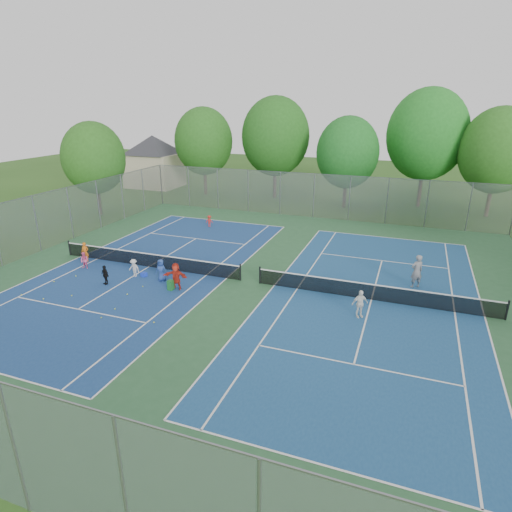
{
  "coord_description": "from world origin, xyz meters",
  "views": [
    {
      "loc": [
        8.44,
        -21.65,
        10.07
      ],
      "look_at": [
        0.0,
        1.0,
        1.3
      ],
      "focal_mm": 30.0,
      "sensor_mm": 36.0,
      "label": 1
    }
  ],
  "objects": [
    {
      "name": "house",
      "position": [
        -22.0,
        24.0,
        4.21
      ],
      "size": [
        11.03,
        11.03,
        7.3
      ],
      "color": "#B7A88C",
      "rests_on": "ground"
    },
    {
      "name": "tennis_ball_1",
      "position": [
        -10.24,
        -2.97,
        0.03
      ],
      "size": [
        0.07,
        0.07,
        0.07
      ],
      "primitive_type": "sphere",
      "color": "#CCF238",
      "rests_on": "ground"
    },
    {
      "name": "tennis_ball_6",
      "position": [
        -10.85,
        -4.09,
        0.03
      ],
      "size": [
        0.07,
        0.07,
        0.07
      ],
      "primitive_type": "sphere",
      "color": "gold",
      "rests_on": "ground"
    },
    {
      "name": "tree_nc",
      "position": [
        2.0,
        21.0,
        5.39
      ],
      "size": [
        6.0,
        6.0,
        8.85
      ],
      "color": "#443326",
      "rests_on": "ground"
    },
    {
      "name": "student_e",
      "position": [
        -4.99,
        -1.66,
        0.67
      ],
      "size": [
        0.69,
        0.48,
        1.35
      ],
      "primitive_type": "imported",
      "rotation": [
        0.0,
        0.0,
        0.09
      ],
      "color": "#274490",
      "rests_on": "ground"
    },
    {
      "name": "tennis_ball_3",
      "position": [
        -2.54,
        -6.28,
        0.03
      ],
      "size": [
        0.07,
        0.07,
        0.07
      ],
      "primitive_type": "sphere",
      "color": "yellow",
      "rests_on": "ground"
    },
    {
      "name": "tree_nl",
      "position": [
        -6.0,
        23.0,
        6.54
      ],
      "size": [
        7.2,
        7.2,
        10.69
      ],
      "color": "#443326",
      "rests_on": "ground"
    },
    {
      "name": "ball_hopper",
      "position": [
        -3.8,
        -2.63,
        0.3
      ],
      "size": [
        0.32,
        0.32,
        0.59
      ],
      "primitive_type": "cube",
      "rotation": [
        0.0,
        0.0,
        -0.07
      ],
      "color": "#227D2D",
      "rests_on": "ground"
    },
    {
      "name": "student_c",
      "position": [
        -6.89,
        -1.69,
        0.57
      ],
      "size": [
        0.76,
        0.47,
        1.14
      ],
      "primitive_type": "imported",
      "rotation": [
        0.0,
        0.0,
        -0.06
      ],
      "color": "beige",
      "rests_on": "ground"
    },
    {
      "name": "fence_north",
      "position": [
        0.0,
        16.0,
        2.0
      ],
      "size": [
        32.0,
        0.1,
        4.0
      ],
      "primitive_type": "cube",
      "color": "gray",
      "rests_on": "ground"
    },
    {
      "name": "fence_south",
      "position": [
        0.0,
        -16.0,
        2.0
      ],
      "size": [
        32.0,
        0.1,
        4.0
      ],
      "primitive_type": "cube",
      "color": "gray",
      "rests_on": "ground"
    },
    {
      "name": "tennis_ball_2",
      "position": [
        -5.51,
        -2.86,
        0.03
      ],
      "size": [
        0.07,
        0.07,
        0.07
      ],
      "primitive_type": "sphere",
      "color": "#A6C12D",
      "rests_on": "ground"
    },
    {
      "name": "fence_west",
      "position": [
        -16.0,
        0.0,
        2.0
      ],
      "size": [
        0.1,
        32.0,
        4.0
      ],
      "primitive_type": "cube",
      "rotation": [
        0.0,
        0.0,
        1.57
      ],
      "color": "gray",
      "rests_on": "ground"
    },
    {
      "name": "net_left",
      "position": [
        -7.0,
        0.0,
        0.46
      ],
      "size": [
        12.87,
        0.1,
        0.91
      ],
      "primitive_type": "cube",
      "color": "black",
      "rests_on": "ground"
    },
    {
      "name": "teen_court_b",
      "position": [
        6.62,
        -2.17,
        0.72
      ],
      "size": [
        0.89,
        0.77,
        1.44
      ],
      "primitive_type": "imported",
      "rotation": [
        0.0,
        0.0,
        0.61
      ],
      "color": "white",
      "rests_on": "ground"
    },
    {
      "name": "student_f",
      "position": [
        -3.56,
        -2.38,
        0.78
      ],
      "size": [
        1.48,
        0.58,
        1.56
      ],
      "primitive_type": "imported",
      "rotation": [
        0.0,
        0.0,
        0.08
      ],
      "color": "red",
      "rests_on": "ground"
    },
    {
      "name": "tree_nw",
      "position": [
        -14.0,
        22.0,
        5.89
      ],
      "size": [
        6.4,
        6.4,
        9.58
      ],
      "color": "#443326",
      "rests_on": "ground"
    },
    {
      "name": "child_far_baseline",
      "position": [
        -7.51,
        9.84,
        0.5
      ],
      "size": [
        0.67,
        0.42,
        0.99
      ],
      "primitive_type": "imported",
      "rotation": [
        0.0,
        0.0,
        3.22
      ],
      "color": "red",
      "rests_on": "ground"
    },
    {
      "name": "ground",
      "position": [
        0.0,
        0.0,
        0.0
      ],
      "size": [
        120.0,
        120.0,
        0.0
      ],
      "primitive_type": "plane",
      "color": "#295019",
      "rests_on": "ground"
    },
    {
      "name": "student_d",
      "position": [
        -7.78,
        -3.24,
        0.59
      ],
      "size": [
        0.75,
        0.51,
        1.17
      ],
      "primitive_type": "imported",
      "rotation": [
        0.0,
        0.0,
        -0.35
      ],
      "color": "black",
      "rests_on": "ground"
    },
    {
      "name": "student_a",
      "position": [
        -11.5,
        -0.6,
        0.66
      ],
      "size": [
        0.55,
        0.44,
        1.32
      ],
      "primitive_type": "imported",
      "rotation": [
        0.0,
        0.0,
        0.29
      ],
      "color": "orange",
      "rests_on": "ground"
    },
    {
      "name": "tennis_ball_9",
      "position": [
        -5.23,
        -6.77,
        0.03
      ],
      "size": [
        0.07,
        0.07,
        0.07
      ],
      "primitive_type": "sphere",
      "color": "#AFC12D",
      "rests_on": "ground"
    },
    {
      "name": "tree_nr",
      "position": [
        9.0,
        24.0,
        7.04
      ],
      "size": [
        7.6,
        7.6,
        11.42
      ],
      "color": "#443326",
      "rests_on": "ground"
    },
    {
      "name": "tennis_ball_7",
      "position": [
        -9.58,
        -6.13,
        0.03
      ],
      "size": [
        0.07,
        0.07,
        0.07
      ],
      "primitive_type": "sphere",
      "color": "#E4F138",
      "rests_on": "ground"
    },
    {
      "name": "court_right",
      "position": [
        7.0,
        0.0,
        0.02
      ],
      "size": [
        10.97,
        23.77,
        0.01
      ],
      "primitive_type": "cube",
      "color": "navy",
      "rests_on": "court_pad"
    },
    {
      "name": "tree_side_w",
      "position": [
        -19.0,
        10.0,
        5.24
      ],
      "size": [
        5.6,
        5.6,
        8.47
      ],
      "color": "#443326",
      "rests_on": "ground"
    },
    {
      "name": "tennis_ball_8",
      "position": [
        -5.7,
        -4.06,
        0.03
      ],
      "size": [
        0.07,
        0.07,
        0.07
      ],
      "primitive_type": "sphere",
      "color": "#D2ED37",
      "rests_on": "ground"
    },
    {
      "name": "court_pad",
      "position": [
        0.0,
        0.0,
        0.01
      ],
      "size": [
        32.0,
        32.0,
        0.01
      ],
      "primitive_type": "cube",
      "color": "#2A5833",
      "rests_on": "ground"
    },
    {
      "name": "court_left",
      "position": [
        -7.0,
        0.0,
        0.02
      ],
      "size": [
        10.97,
        23.77,
        0.01
      ],
      "primitive_type": "cube",
      "color": "navy",
      "rests_on": "court_pad"
    },
    {
      "name": "instructor",
      "position": [
        9.14,
        2.6,
        0.99
      ],
      "size": [
        0.86,
        0.79,
        1.97
      ],
      "primitive_type": "imported",
      "rotation": [
        0.0,
        0.0,
        3.71
      ],
      "color": "gray",
      "rests_on": "ground"
    },
    {
      "name": "tennis_ball_5",
      "position": [
        -11.13,
        -6.14,
        0.03
      ],
      "size": [
        0.07,
        0.07,
        0.07
      ],
      "primitive_type": "sphere",
      "color": "#AEC12D",
      "rests_on": "ground"
    },
    {
      "name": "tree_ne",
      "position": [
        15.0,
        22.0,
        5.97
      ],
      "size": [
        6.6,
        6.6,
        9.77
      ],
      "color": "#443326",
      "rests_on": "ground"
    },
    {
      "name": "net_right",
      "position": [
        7.0,
        0.0,
        0.46
      ],
      "size": [
        12.87,
        0.1,
        0.91
      ],
      "primitive_type": "cube",
      "color": "black",
      "rests_on": "ground"
    },
    {
      "name": "tennis_ball_0",
      "position": [
        -8.45,
        -5.27,
        0.03
      ],
      "size": [
        0.07,
        0.07,
        0.07
      ],
      "primitive_type": "sphere",
      "color": "#CBE234",
      "rests_on": "ground"
    },
    {
      "name": "student_b",
      "position": [
        -10.63,
        -1.67,
        0.55
      ],
      "size": [
        0.56,
        0.44,
        1.1
      ],
      "primitive_type": "imported",
      "rotation": [
        0.0,
        0.0,
        0.05
      ],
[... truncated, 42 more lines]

